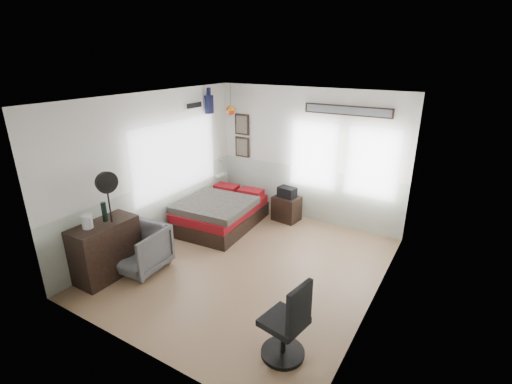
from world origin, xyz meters
The scene contains 12 objects.
ground_plane centered at (0.00, 0.00, -0.01)m, with size 4.00×4.50×0.01m, color #A37B56.
room_shell centered at (-0.08, 0.19, 1.61)m, with size 4.02×4.52×2.71m.
wall_decor centered at (-1.10, 1.96, 2.10)m, with size 3.55×1.32×1.44m.
bed centered at (-1.30, 1.00, 0.29)m, with size 1.44×1.92×0.59m.
dresser centered at (-1.74, -1.37, 0.45)m, with size 0.48×1.00×0.90m, color black.
armchair centered at (-1.45, -1.00, 0.37)m, with size 0.79×0.81×0.74m, color slate.
nightstand centered at (-0.28, 1.93, 0.26)m, with size 0.52×0.41×0.52m, color black.
task_chair centered at (1.43, -1.45, 0.42)m, with size 0.52×0.52×1.02m.
kettle centered at (-1.77, -1.58, 1.00)m, with size 0.18×0.15×0.21m.
bottle centered at (-1.76, -1.29, 1.05)m, with size 0.08×0.08×0.30m, color black.
stand_fan centered at (-1.64, -1.26, 1.52)m, with size 0.15×0.33×0.80m.
black_bag centered at (-0.28, 1.93, 0.62)m, with size 0.36×0.23×0.21m, color black.
Camera 1 is at (2.85, -4.50, 3.29)m, focal length 26.00 mm.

